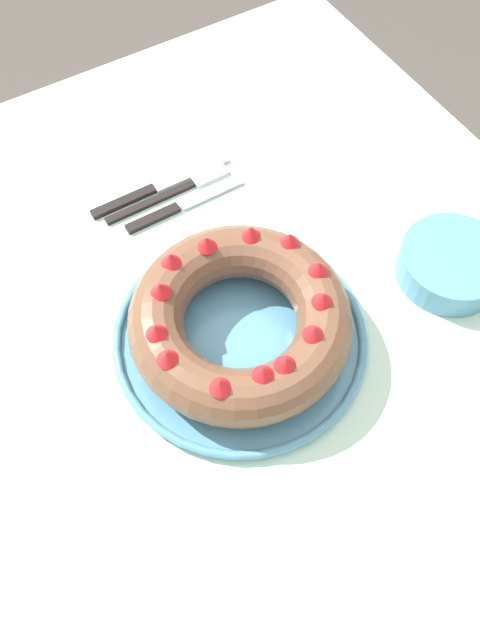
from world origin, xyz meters
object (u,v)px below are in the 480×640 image
(fork, at_px, (177,190))
(side_bowl, at_px, (451,264))
(serving_dish, at_px, (240,337))
(bundt_cake, at_px, (240,320))
(cake_knife, at_px, (179,207))
(serving_knife, at_px, (152,189))

(fork, height_order, side_bowl, side_bowl)
(serving_dish, distance_m, bundt_cake, 0.05)
(serving_dish, xyz_separation_m, side_bowl, (0.06, 0.32, 0.01))
(serving_dish, height_order, bundt_cake, bundt_cake)
(serving_dish, relative_size, bundt_cake, 1.18)
(serving_dish, relative_size, fork, 1.63)
(serving_dish, height_order, cake_knife, serving_dish)
(fork, height_order, cake_knife, cake_knife)
(fork, bearing_deg, side_bowl, 41.52)
(fork, relative_size, cake_knife, 1.08)
(serving_dish, xyz_separation_m, fork, (-0.28, 0.05, -0.01))
(serving_knife, height_order, cake_knife, same)
(serving_dish, distance_m, serving_knife, 0.30)
(bundt_cake, bearing_deg, side_bowl, 79.08)
(bundt_cake, distance_m, cake_knife, 0.26)
(side_bowl, bearing_deg, fork, -142.21)
(bundt_cake, relative_size, fork, 1.37)
(cake_knife, bearing_deg, bundt_cake, -14.22)
(serving_knife, relative_size, side_bowl, 1.59)
(bundt_cake, bearing_deg, serving_dish, -99.06)
(serving_knife, xyz_separation_m, cake_knife, (0.05, 0.02, 0.00))
(serving_dish, bearing_deg, bundt_cake, 80.94)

